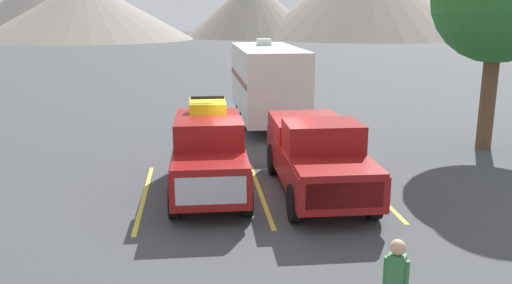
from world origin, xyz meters
TOP-DOWN VIEW (x-y plane):
  - ground_plane at (0.00, 0.00)m, footprint 240.00×240.00m
  - pickup_truck_a at (-1.40, 0.31)m, footprint 2.10×5.23m
  - pickup_truck_b at (1.56, -0.14)m, footprint 2.27×5.80m
  - lot_stripe_a at (-3.20, 0.02)m, footprint 0.12×5.50m
  - lot_stripe_b at (0.00, 0.02)m, footprint 0.12×5.50m
  - lot_stripe_c at (3.20, 0.02)m, footprint 0.12×5.50m
  - camper_trailer_a at (1.42, 9.12)m, footprint 2.64×8.47m
  - mountain_ridge at (3.72, 88.73)m, footprint 132.19×43.09m

SIDE VIEW (x-z plane):
  - ground_plane at x=0.00m, z-range 0.00..0.00m
  - lot_stripe_a at x=-3.20m, z-range 0.00..0.01m
  - lot_stripe_b at x=0.00m, z-range 0.00..0.01m
  - lot_stripe_c at x=3.20m, z-range 0.00..0.01m
  - pickup_truck_b at x=1.56m, z-range 0.05..2.18m
  - pickup_truck_a at x=-1.40m, z-range -0.11..2.47m
  - camper_trailer_a at x=1.42m, z-range 0.10..3.82m
  - mountain_ridge at x=3.72m, z-range -1.44..13.91m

